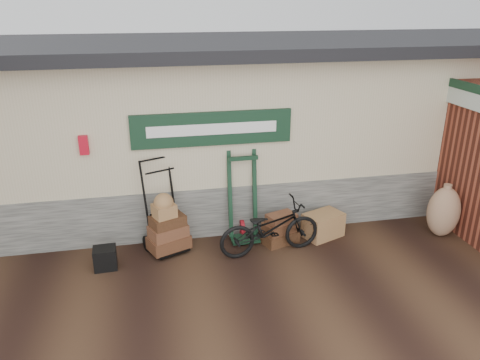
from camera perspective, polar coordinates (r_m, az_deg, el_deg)
name	(u,v)px	position (r m, az deg, el deg)	size (l,w,h in m)	color
ground	(243,263)	(7.49, 0.35, -10.12)	(80.00, 80.00, 0.00)	black
station_building	(214,122)	(9.37, -3.13, 7.11)	(14.40, 4.10, 3.20)	#4C4C47
brick_outbuilding	(472,145)	(9.93, 26.42, 3.83)	(1.71, 4.51, 2.62)	maroon
porter_trolley	(162,205)	(7.68, -9.48, -3.02)	(0.78, 0.58, 1.56)	black
green_barrow	(243,196)	(7.91, 0.38, -2.01)	(0.56, 0.47, 1.55)	black
suitcase_stack	(280,228)	(8.00, 4.89, -5.87)	(0.60, 0.37, 0.53)	#372011
wicker_hamper	(323,225)	(8.31, 10.09, -5.42)	(0.66, 0.43, 0.43)	olive
black_trunk	(105,258)	(7.58, -16.12, -9.13)	(0.34, 0.29, 0.34)	black
bicycle	(270,225)	(7.57, 3.68, -5.53)	(1.70, 0.59, 0.99)	black
burlap_sack_left	(444,212)	(8.84, 23.56, -3.58)	(0.57, 0.48, 0.91)	#8E674C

